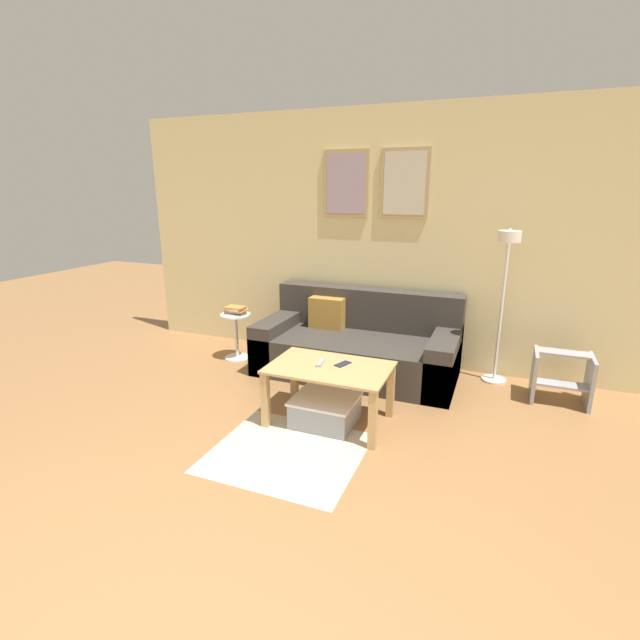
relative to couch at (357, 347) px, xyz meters
The scene contains 11 objects.
wall_back 1.13m from the couch, 79.47° to the left, with size 5.60×0.09×2.55m.
area_rug 1.63m from the couch, 90.17° to the right, with size 1.03×0.94×0.01m, color #C1B299.
couch is the anchor object (origin of this frame).
coffee_table 1.07m from the couch, 84.23° to the right, with size 0.93×0.60×0.47m.
storage_bin 1.12m from the couch, 85.31° to the right, with size 0.49×0.44×0.22m.
floor_lamp 1.49m from the couch, ahead, with size 0.22×0.51×1.45m.
side_table 1.33m from the couch, behind, with size 0.32×0.32×0.50m.
book_stack 1.34m from the couch, behind, with size 0.22×0.20×0.09m.
remote_control 1.07m from the couch, 88.62° to the right, with size 0.04×0.15×0.02m, color #99999E.
cell_phone 1.03m from the couch, 79.15° to the right, with size 0.07×0.14×0.01m, color #1E2338.
step_stool 1.83m from the couch, ahead, with size 0.46×0.36×0.43m.
Camera 1 is at (1.20, -0.86, 1.79)m, focal length 26.00 mm.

